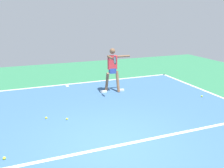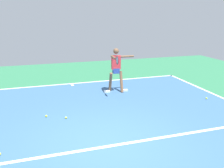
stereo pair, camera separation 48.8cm
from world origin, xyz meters
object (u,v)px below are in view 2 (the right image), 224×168
tennis_ball_near_player (46,116)px  tennis_player (116,67)px  tennis_ball_far_corner (66,118)px  tennis_ball_by_baseline (206,98)px

tennis_ball_near_player → tennis_player: bearing=-148.4°
tennis_ball_near_player → tennis_ball_far_corner: size_ratio=1.00×
tennis_ball_far_corner → tennis_ball_by_baseline: 5.07m
tennis_player → tennis_ball_by_baseline: tennis_player is taller
tennis_player → tennis_ball_by_baseline: size_ratio=26.35×
tennis_player → tennis_ball_by_baseline: (-2.85, 1.78, -0.95)m
tennis_player → tennis_ball_by_baseline: 3.50m
tennis_ball_near_player → tennis_ball_far_corner: 0.62m
tennis_player → tennis_ball_far_corner: bearing=46.9°
tennis_ball_by_baseline → tennis_ball_far_corner: bearing=2.4°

